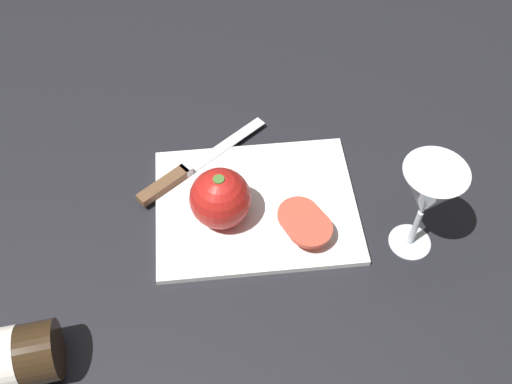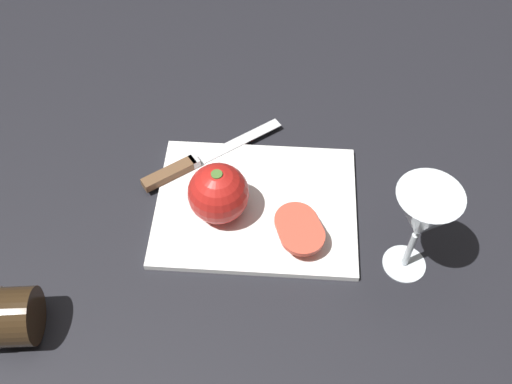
{
  "view_description": "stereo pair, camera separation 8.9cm",
  "coord_description": "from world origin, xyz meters",
  "px_view_note": "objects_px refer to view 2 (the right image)",
  "views": [
    {
      "loc": [
        0.03,
        -0.51,
        0.76
      ],
      "look_at": [
        0.08,
        0.02,
        0.04
      ],
      "focal_mm": 42.0,
      "sensor_mm": 36.0,
      "label": 1
    },
    {
      "loc": [
        0.11,
        -0.52,
        0.76
      ],
      "look_at": [
        0.08,
        0.02,
        0.04
      ],
      "focal_mm": 42.0,
      "sensor_mm": 36.0,
      "label": 2
    }
  ],
  "objects_px": {
    "wine_glass": "(422,218)",
    "whole_tomato": "(218,194)",
    "tomato_slice_stack_near": "(299,228)",
    "knife": "(184,167)"
  },
  "relations": [
    {
      "from": "wine_glass",
      "to": "knife",
      "type": "xyz_separation_m",
      "value": [
        -0.34,
        0.15,
        -0.1
      ]
    },
    {
      "from": "wine_glass",
      "to": "whole_tomato",
      "type": "relative_size",
      "value": 1.84
    },
    {
      "from": "whole_tomato",
      "to": "wine_glass",
      "type": "bearing_deg",
      "value": -14.04
    },
    {
      "from": "wine_glass",
      "to": "whole_tomato",
      "type": "xyz_separation_m",
      "value": [
        -0.27,
        0.07,
        -0.06
      ]
    },
    {
      "from": "whole_tomato",
      "to": "knife",
      "type": "xyz_separation_m",
      "value": [
        -0.06,
        0.08,
        -0.04
      ]
    },
    {
      "from": "wine_glass",
      "to": "tomato_slice_stack_near",
      "type": "relative_size",
      "value": 1.6
    },
    {
      "from": "whole_tomato",
      "to": "tomato_slice_stack_near",
      "type": "relative_size",
      "value": 0.87
    },
    {
      "from": "knife",
      "to": "tomato_slice_stack_near",
      "type": "distance_m",
      "value": 0.22
    },
    {
      "from": "wine_glass",
      "to": "knife",
      "type": "bearing_deg",
      "value": 156.36
    },
    {
      "from": "whole_tomato",
      "to": "tomato_slice_stack_near",
      "type": "xyz_separation_m",
      "value": [
        0.12,
        -0.03,
        -0.03
      ]
    }
  ]
}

